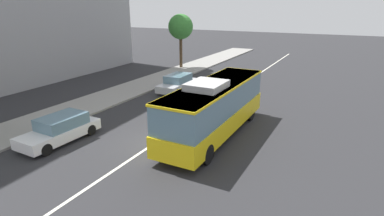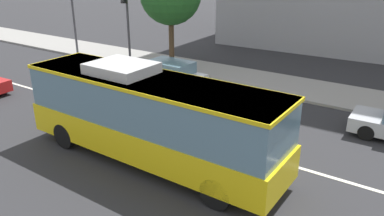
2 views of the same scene
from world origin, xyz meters
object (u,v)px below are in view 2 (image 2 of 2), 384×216
object	(u,v)px
transit_bus	(149,114)
traffic_light_mid_block	(71,7)
sedan_white	(168,73)
traffic_light_near_corner	(126,13)

from	to	relation	value
transit_bus	traffic_light_mid_block	size ratio (longest dim) A/B	1.93
sedan_white	traffic_light_mid_block	distance (m)	10.82
transit_bus	traffic_light_near_corner	distance (m)	13.59
traffic_light_mid_block	traffic_light_near_corner	bearing A→B (deg)	87.35
sedan_white	traffic_light_mid_block	xyz separation A→B (m)	(-10.27, 1.91, 2.84)
transit_bus	sedan_white	size ratio (longest dim) A/B	2.20
transit_bus	sedan_white	world-z (taller)	transit_bus
transit_bus	traffic_light_near_corner	bearing A→B (deg)	136.64
sedan_white	traffic_light_near_corner	bearing A→B (deg)	-20.54
transit_bus	traffic_light_mid_block	bearing A→B (deg)	148.91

